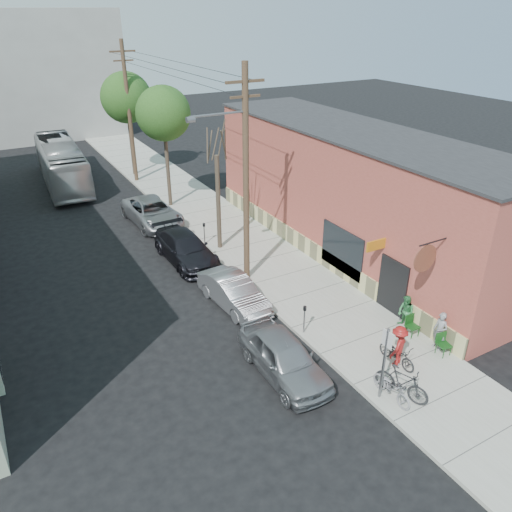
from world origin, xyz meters
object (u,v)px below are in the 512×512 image
parked_bike_b (392,388)px  car_1 (234,292)px  patio_chair_b (444,345)px  cyclist (398,346)px  tree_leafy_mid (163,114)px  car_2 (186,248)px  parking_meter_near (305,315)px  parking_meter_far (204,230)px  bus (62,164)px  car_0 (284,357)px  patron_grey (440,331)px  tree_bare (218,203)px  patio_chair_a (412,326)px  parked_bike_a (402,383)px  sign_post (385,357)px  patron_green (406,312)px  tree_leafy_far (126,98)px  utility_pole_near (245,174)px  car_3 (152,212)px

parked_bike_b → car_1: (-1.84, 8.07, 0.09)m
patio_chair_b → cyclist: size_ratio=0.54×
tree_leafy_mid → car_2: tree_leafy_mid is taller
parking_meter_near → car_1: 3.73m
parking_meter_far → bus: bus is taller
parked_bike_b → car_0: car_0 is taller
patron_grey → bus: bearing=-164.5°
tree_bare → car_2: 2.98m
patio_chair_a → parked_bike_a: 3.79m
sign_post → bus: 29.89m
patio_chair_a → patron_green: (0.14, 0.56, 0.30)m
patio_chair_b → parked_bike_a: size_ratio=0.45×
tree_leafy_far → car_0: size_ratio=1.72×
patron_grey → patio_chair_b: bearing=-17.4°
sign_post → parking_meter_far: bearing=90.4°
car_0 → patron_green: bearing=-0.4°
patron_grey → cyclist: (-2.07, 0.09, 0.01)m
sign_post → tree_leafy_mid: (0.45, 20.99, 4.31)m
car_0 → car_2: 10.24m
car_1 → utility_pole_near: bearing=43.8°
patron_grey → sign_post: bearing=-77.4°
parked_bike_a → patio_chair_b: bearing=-3.6°
patron_grey → car_0: size_ratio=0.35×
patio_chair_a → car_2: 12.15m
sign_post → car_3: (-1.55, 18.76, -1.08)m
tree_leafy_far → car_1: size_ratio=1.83×
sign_post → patio_chair_b: sign_post is taller
parking_meter_far → patron_green: size_ratio=0.84×
patio_chair_b → car_0: car_0 is taller
tree_bare → parked_bike_b: size_ratio=2.97×
sign_post → cyclist: sign_post is taller
parked_bike_b → bus: 30.19m
patio_chair_a → car_3: car_3 is taller
patron_green → car_1: size_ratio=0.35×
patron_grey → car_3: 18.60m
parking_meter_near → car_0: 2.60m
patio_chair_b → cyclist: cyclist is taller
parked_bike_a → car_0: bearing=111.6°
tree_bare → parked_bike_b: 13.81m
utility_pole_near → tree_leafy_far: (0.41, 19.33, 0.59)m
parked_bike_b → sign_post: bearing=140.6°
patron_green → parked_bike_a: bearing=-43.7°
tree_leafy_far → patio_chair_a: tree_leafy_far is taller
parking_meter_far → cyclist: 13.29m
tree_leafy_far → car_3: size_ratio=1.44×
parking_meter_near → parked_bike_b: parking_meter_near is taller
cyclist → car_1: (-3.31, 6.78, -0.26)m
parking_meter_far → bus: bearing=107.2°
parking_meter_far → tree_leafy_far: (0.55, 14.76, 5.02)m
utility_pole_near → parked_bike_a: bearing=-86.6°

